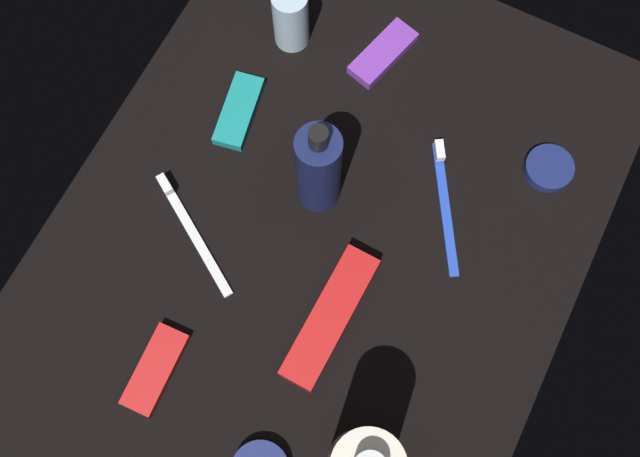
# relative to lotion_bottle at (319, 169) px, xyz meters

# --- Properties ---
(ground_plane) EXTENTS (0.84, 0.64, 0.01)m
(ground_plane) POSITION_rel_lotion_bottle_xyz_m (-0.05, -0.03, -0.09)
(ground_plane) COLOR black
(lotion_bottle) EXTENTS (0.05, 0.05, 0.18)m
(lotion_bottle) POSITION_rel_lotion_bottle_xyz_m (0.00, 0.00, 0.00)
(lotion_bottle) COLOR #161E4D
(lotion_bottle) RESTS_ON ground_plane
(deodorant_stick) EXTENTS (0.05, 0.05, 0.09)m
(deodorant_stick) POSITION_rel_lotion_bottle_xyz_m (0.19, 0.14, -0.03)
(deodorant_stick) COLOR silver
(deodorant_stick) RESTS_ON ground_plane
(toothbrush_blue) EXTENTS (0.16, 0.10, 0.02)m
(toothbrush_blue) POSITION_rel_lotion_bottle_xyz_m (0.06, -0.15, -0.08)
(toothbrush_blue) COLOR blue
(toothbrush_blue) RESTS_ON ground_plane
(toothbrush_white) EXTENTS (0.11, 0.16, 0.02)m
(toothbrush_white) POSITION_rel_lotion_bottle_xyz_m (-0.12, 0.12, -0.08)
(toothbrush_white) COLOR white
(toothbrush_white) RESTS_ON ground_plane
(toothpaste_box_red) EXTENTS (0.18, 0.05, 0.03)m
(toothpaste_box_red) POSITION_rel_lotion_bottle_xyz_m (-0.14, -0.09, -0.07)
(toothpaste_box_red) COLOR red
(toothpaste_box_red) RESTS_ON ground_plane
(snack_bar_purple) EXTENTS (0.11, 0.07, 0.01)m
(snack_bar_purple) POSITION_rel_lotion_bottle_xyz_m (0.22, 0.01, -0.07)
(snack_bar_purple) COLOR purple
(snack_bar_purple) RESTS_ON ground_plane
(snack_bar_red) EXTENTS (0.11, 0.05, 0.01)m
(snack_bar_red) POSITION_rel_lotion_bottle_xyz_m (-0.29, 0.07, -0.07)
(snack_bar_red) COLOR red
(snack_bar_red) RESTS_ON ground_plane
(snack_bar_teal) EXTENTS (0.11, 0.06, 0.01)m
(snack_bar_teal) POSITION_rel_lotion_bottle_xyz_m (0.05, 0.15, -0.07)
(snack_bar_teal) COLOR teal
(snack_bar_teal) RESTS_ON ground_plane
(cream_tin_right) EXTENTS (0.06, 0.06, 0.02)m
(cream_tin_right) POSITION_rel_lotion_bottle_xyz_m (0.16, -0.25, -0.07)
(cream_tin_right) COLOR navy
(cream_tin_right) RESTS_ON ground_plane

